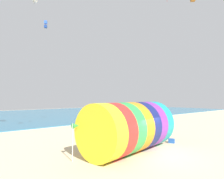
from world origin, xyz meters
TOP-DOWN VIEW (x-y plane):
  - ground_plane at (0.00, 0.00)m, footprint 120.00×120.00m
  - sea at (0.00, 37.38)m, footprint 120.00×40.00m
  - giant_inflatable_tube at (-0.48, 2.16)m, footprint 7.85×4.69m
  - kite_handler at (4.41, 2.61)m, footprint 0.31×0.41m
  - kite_blue_box at (-2.88, 12.15)m, footprint 0.39×0.39m
  - bystander_near_water at (7.25, 11.15)m, footprint 0.42×0.34m
  - bystander_far_left at (3.17, 13.01)m, footprint 0.42×0.37m
  - beach_flag at (-4.62, 2.89)m, footprint 0.47×0.36m
  - cooler_box at (4.31, 1.78)m, footprint 0.54×0.62m

SIDE VIEW (x-z plane):
  - ground_plane at x=0.00m, z-range 0.00..0.00m
  - sea at x=0.00m, z-range 0.00..0.10m
  - cooler_box at x=4.31m, z-range 0.00..0.36m
  - kite_handler at x=4.41m, z-range 0.01..1.62m
  - bystander_near_water at x=7.25m, z-range 0.02..1.71m
  - bystander_far_left at x=3.17m, z-range 0.03..1.78m
  - giant_inflatable_tube at x=-0.48m, z-range 0.00..3.61m
  - beach_flag at x=-4.62m, z-range 0.91..3.28m
  - kite_blue_box at x=-2.88m, z-range 11.29..12.09m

